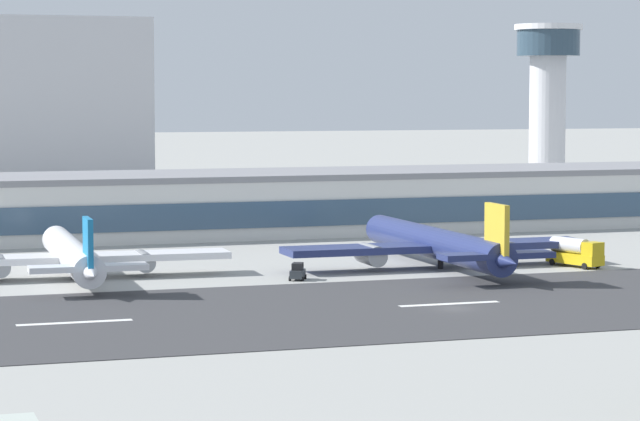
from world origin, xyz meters
TOP-DOWN VIEW (x-y plane):
  - ground_plane at (0.00, 0.00)m, footprint 1400.00×1400.00m
  - runway_strip at (0.00, 3.26)m, footprint 800.00×43.18m
  - runway_centreline_dash_3 at (-41.24, 3.26)m, footprint 12.00×1.20m
  - runway_centreline_dash_4 at (0.80, 3.26)m, footprint 12.00×1.20m
  - terminal_building at (-13.11, 88.98)m, footprint 209.74×25.54m
  - control_tower at (80.82, 136.33)m, footprint 14.73×14.73m
  - airliner_blue_tail_gate_0 at (-36.37, 38.20)m, footprint 40.78×44.49m
  - airliner_gold_tail_gate_1 at (12.52, 33.90)m, footprint 42.99×48.64m
  - service_baggage_tug_0 at (-9.25, 28.72)m, footprint 2.94×3.58m
  - service_fuel_truck_1 at (30.99, 30.15)m, footprint 5.25×8.88m

SIDE VIEW (x-z plane):
  - ground_plane at x=0.00m, z-range 0.00..0.00m
  - runway_strip at x=0.00m, z-range 0.00..0.08m
  - runway_centreline_dash_3 at x=-41.24m, z-range 0.08..0.09m
  - runway_centreline_dash_4 at x=0.80m, z-range 0.08..0.09m
  - service_baggage_tug_0 at x=-9.25m, z-range -0.05..2.15m
  - service_fuel_truck_1 at x=30.99m, z-range 0.05..4.00m
  - airliner_blue_tail_gate_0 at x=-36.37m, z-range -1.69..7.59m
  - airliner_gold_tail_gate_1 at x=12.52m, z-range -1.84..8.31m
  - terminal_building at x=-13.11m, z-range 0.00..10.42m
  - control_tower at x=80.82m, z-range 4.29..42.84m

